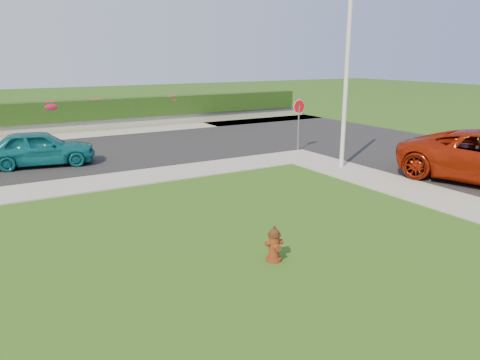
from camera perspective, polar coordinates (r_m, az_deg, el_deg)
ground at (r=8.69m, az=6.32°, el=-12.92°), size 120.00×120.00×0.00m
curb_corner at (r=19.51m, az=7.06°, el=2.90°), size 2.00×2.00×0.04m
sidewalk_beyond at (r=25.69m, az=-21.97°, el=4.82°), size 34.00×2.00×0.04m
retaining_wall at (r=27.12m, az=-22.53°, el=5.84°), size 34.00×0.40×0.60m
hedge at (r=27.11m, az=-22.74°, el=7.64°), size 32.00×0.90×1.10m
fire_hydrant at (r=9.55m, az=4.19°, el=-7.86°), size 0.39×0.37×0.75m
sedan_teal at (r=19.03m, az=-23.26°, el=3.61°), size 4.16×2.28×1.34m
utility_pole at (r=17.46m, az=12.78°, el=11.08°), size 0.16×0.16×5.97m
stop_sign at (r=20.41m, az=7.19°, el=8.05°), size 0.62×0.06×2.25m
flower_clump_d at (r=27.02m, az=-22.15°, el=8.31°), size 1.29×0.83×0.64m
flower_clump_e at (r=27.47m, az=-17.18°, el=8.92°), size 1.07×0.69×0.54m
flower_clump_f at (r=28.88m, az=-8.24°, el=9.66°), size 1.12×0.72×0.56m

